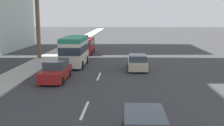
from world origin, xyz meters
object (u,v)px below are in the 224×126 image
(minibus_lead, at_px, (75,50))
(van_fifth, at_px, (86,45))
(car_second, at_px, (56,71))
(car_third, at_px, (137,63))

(minibus_lead, bearing_deg, van_fifth, -179.41)
(car_second, bearing_deg, van_fifth, 179.07)
(minibus_lead, height_order, car_second, minibus_lead)
(van_fifth, bearing_deg, car_second, -0.93)
(car_second, bearing_deg, car_third, 124.48)
(minibus_lead, height_order, van_fifth, minibus_lead)
(minibus_lead, relative_size, car_second, 1.32)
(car_second, height_order, car_third, car_second)
(car_second, xyz_separation_m, van_fifth, (16.64, -0.27, 0.47))
(car_third, bearing_deg, car_second, 124.48)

